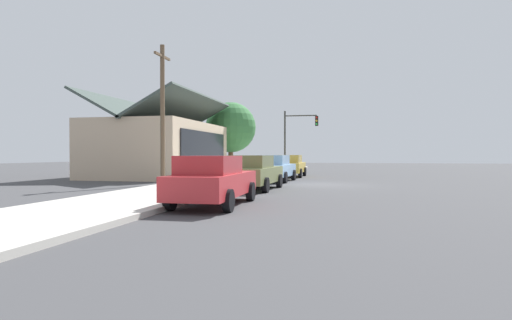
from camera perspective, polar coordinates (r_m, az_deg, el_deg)
ground_plane at (r=23.04m, az=8.45°, el=-3.32°), size 120.00×120.00×0.00m
sidewalk_curb at (r=24.09m, az=-4.98°, el=-2.94°), size 60.00×4.20×0.16m
car_cherry at (r=13.50m, az=-5.79°, el=-2.72°), size 4.86×2.04×1.59m
car_olive at (r=19.53m, az=-0.42°, el=-1.64°), size 4.83×2.18×1.59m
car_skyblue at (r=25.46m, az=2.43°, el=-1.08°), size 4.75×2.20×1.59m
car_mustard at (r=31.01m, az=4.64°, el=-0.76°), size 4.50×1.99×1.59m
storefront_building at (r=31.87m, az=-12.77°, el=1.58°), size 11.77×7.18×5.88m
shade_tree at (r=38.11m, az=-3.42°, el=4.38°), size 4.50×4.50×6.31m
traffic_light_main at (r=34.81m, az=5.64°, el=3.81°), size 0.37×2.79×5.20m
utility_pole_wooden at (r=23.40m, az=-12.47°, el=6.37°), size 1.80×0.24×7.50m
fire_hydrant_red at (r=21.31m, az=-3.38°, el=-2.30°), size 0.22×0.22×0.71m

